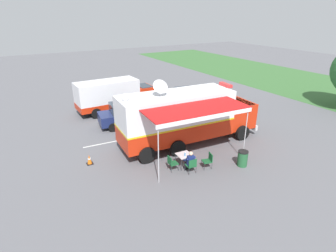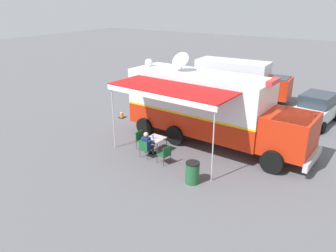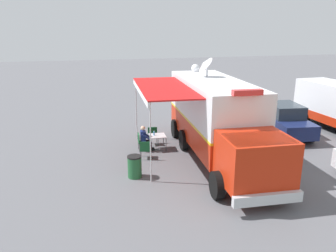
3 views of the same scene
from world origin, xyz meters
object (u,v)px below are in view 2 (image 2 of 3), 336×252
(folding_chair_at_table, at_px, (145,148))
(folding_chair_beside_table, at_px, (141,139))
(trash_bin, at_px, (192,173))
(car_behind_truck, at_px, (213,97))
(car_far_corner, at_px, (316,109))
(support_truck, at_px, (239,79))
(command_truck, at_px, (211,107))
(folding_table, at_px, (156,139))
(traffic_cone, at_px, (122,113))
(folding_chair_spare_by_truck, at_px, (165,153))
(seated_responder, at_px, (147,144))
(water_bottle, at_px, (153,137))

(folding_chair_at_table, relative_size, folding_chair_beside_table, 1.00)
(trash_bin, relative_size, car_behind_truck, 0.21)
(car_far_corner, bearing_deg, trash_bin, -15.96)
(trash_bin, bearing_deg, car_behind_truck, -159.78)
(support_truck, height_order, car_far_corner, support_truck)
(command_truck, distance_m, trash_bin, 4.42)
(folding_table, height_order, car_far_corner, car_far_corner)
(traffic_cone, bearing_deg, folding_chair_beside_table, 51.25)
(folding_chair_spare_by_truck, height_order, seated_responder, seated_responder)
(car_behind_truck, bearing_deg, folding_table, 3.41)
(folding_table, height_order, trash_bin, trash_bin)
(folding_chair_beside_table, relative_size, traffic_cone, 1.50)
(car_behind_truck, xyz_separation_m, car_far_corner, (-0.98, 6.15, 0.00))
(traffic_cone, xyz_separation_m, car_behind_truck, (-4.44, 4.11, 0.60))
(folding_chair_beside_table, xyz_separation_m, seated_responder, (0.57, 0.80, 0.14))
(seated_responder, relative_size, car_far_corner, 0.28)
(command_truck, xyz_separation_m, car_far_corner, (-5.96, 4.01, -1.06))
(command_truck, distance_m, support_truck, 8.83)
(command_truck, bearing_deg, car_far_corner, 146.04)
(folding_chair_at_table, height_order, seated_responder, seated_responder)
(folding_chair_at_table, relative_size, support_truck, 0.13)
(folding_table, relative_size, traffic_cone, 1.47)
(seated_responder, bearing_deg, command_truck, 149.75)
(command_truck, xyz_separation_m, support_truck, (-8.62, -1.82, -0.56))
(water_bottle, relative_size, traffic_cone, 0.39)
(folding_chair_at_table, relative_size, car_behind_truck, 0.20)
(trash_bin, relative_size, support_truck, 0.13)
(folding_table, xyz_separation_m, traffic_cone, (-2.92, -4.55, -0.39))
(folding_chair_at_table, height_order, car_behind_truck, car_behind_truck)
(folding_chair_beside_table, bearing_deg, folding_chair_at_table, 46.09)
(seated_responder, distance_m, car_far_corner, 10.65)
(folding_chair_beside_table, distance_m, car_behind_truck, 7.43)
(water_bottle, bearing_deg, support_truck, -179.67)
(folding_table, xyz_separation_m, folding_chair_at_table, (0.80, -0.06, -0.16))
(support_truck, bearing_deg, seated_responder, 0.37)
(car_far_corner, bearing_deg, command_truck, -33.96)
(trash_bin, height_order, support_truck, support_truck)
(command_truck, xyz_separation_m, folding_chair_beside_table, (2.43, -2.55, -1.43))
(folding_table, distance_m, car_far_corner, 10.11)
(folding_table, relative_size, trash_bin, 0.94)
(folding_chair_at_table, distance_m, car_far_corner, 10.82)
(folding_chair_beside_table, distance_m, support_truck, 11.11)
(folding_table, height_order, traffic_cone, folding_table)
(folding_chair_at_table, height_order, car_far_corner, car_far_corner)
(folding_chair_beside_table, distance_m, traffic_cone, 4.74)
(trash_bin, distance_m, traffic_cone, 8.69)
(folding_chair_beside_table, relative_size, car_behind_truck, 0.20)
(folding_chair_at_table, bearing_deg, seated_responder, 176.09)
(folding_chair_beside_table, xyz_separation_m, trash_bin, (1.56, 3.72, -0.06))
(folding_table, height_order, folding_chair_beside_table, folding_chair_beside_table)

